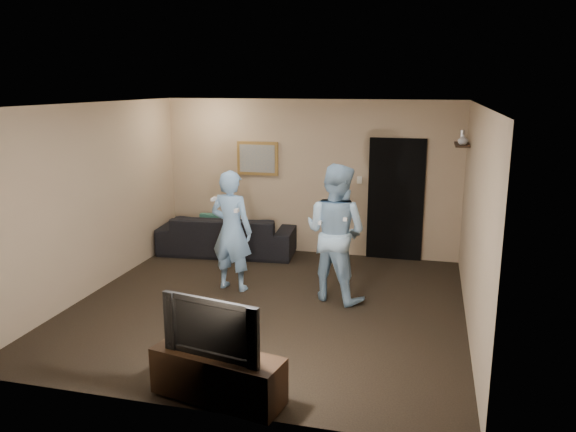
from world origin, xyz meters
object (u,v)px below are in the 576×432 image
(sofa, at_px, (228,234))
(television, at_px, (216,325))
(wii_player_right, at_px, (335,233))
(tv_console, at_px, (218,376))
(wii_player_left, at_px, (231,231))

(sofa, height_order, television, television)
(sofa, relative_size, wii_player_right, 1.24)
(television, bearing_deg, tv_console, 0.00)
(television, bearing_deg, sofa, 120.51)
(sofa, xyz_separation_m, wii_player_right, (2.12, -1.60, 0.59))
(wii_player_left, height_order, wii_player_right, wii_player_right)
(sofa, bearing_deg, television, 104.32)
(wii_player_left, bearing_deg, television, -72.78)
(tv_console, distance_m, wii_player_right, 2.92)
(television, relative_size, wii_player_right, 0.53)
(tv_console, bearing_deg, television, 0.00)
(tv_console, relative_size, wii_player_left, 0.73)
(tv_console, xyz_separation_m, wii_player_left, (-0.86, 2.78, 0.60))
(television, height_order, wii_player_left, wii_player_left)
(sofa, distance_m, television, 4.66)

